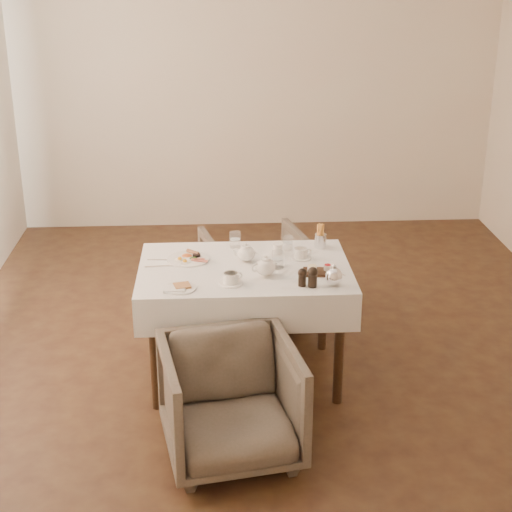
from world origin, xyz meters
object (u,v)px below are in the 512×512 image
object	(u,v)px
teapot_centre	(246,252)
table	(245,284)
breakfast_plate	(189,258)
armchair_far	(256,276)
armchair_near	(231,402)

from	to	relation	value
teapot_centre	table	bearing A→B (deg)	-82.07
breakfast_plate	armchair_far	bearing A→B (deg)	34.49
table	teapot_centre	distance (m)	0.20
armchair_near	armchair_far	size ratio (longest dim) A/B	0.98
table	teapot_centre	xyz separation A→B (m)	(0.01, 0.09, 0.18)
armchair_near	breakfast_plate	world-z (taller)	breakfast_plate
armchair_near	armchair_far	world-z (taller)	armchair_far
breakfast_plate	teapot_centre	distance (m)	0.36
breakfast_plate	table	bearing A→B (deg)	-44.16
armchair_near	teapot_centre	size ratio (longest dim) A/B	4.72
teapot_centre	armchair_far	bearing A→B (deg)	98.48
armchair_far	teapot_centre	size ratio (longest dim) A/B	4.81
armchair_far	teapot_centre	world-z (taller)	teapot_centre
armchair_far	breakfast_plate	bearing A→B (deg)	43.65
table	breakfast_plate	xyz separation A→B (m)	(-0.34, 0.14, 0.13)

